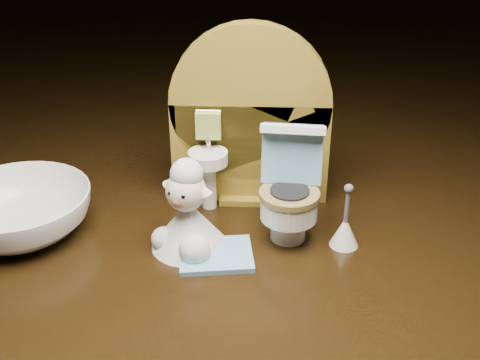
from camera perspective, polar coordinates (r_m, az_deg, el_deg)
name	(u,v)px	position (r m, az deg, el deg)	size (l,w,h in m)	color
backdrop_panel	(249,127)	(0.49, 0.87, 5.08)	(0.13, 0.05, 0.15)	olive
toy_toilet	(290,195)	(0.46, 4.78, -1.45)	(0.05, 0.06, 0.09)	white
bath_mat	(216,255)	(0.44, -2.29, -7.12)	(0.05, 0.04, 0.00)	#70A6C6
toilet_brush	(345,229)	(0.46, 9.92, -4.64)	(0.02, 0.02, 0.05)	white
plush_lamb	(188,218)	(0.44, -4.98, -3.57)	(0.06, 0.06, 0.07)	silver
ceramic_bowl	(19,213)	(0.49, -20.19, -2.95)	(0.11, 0.11, 0.03)	white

